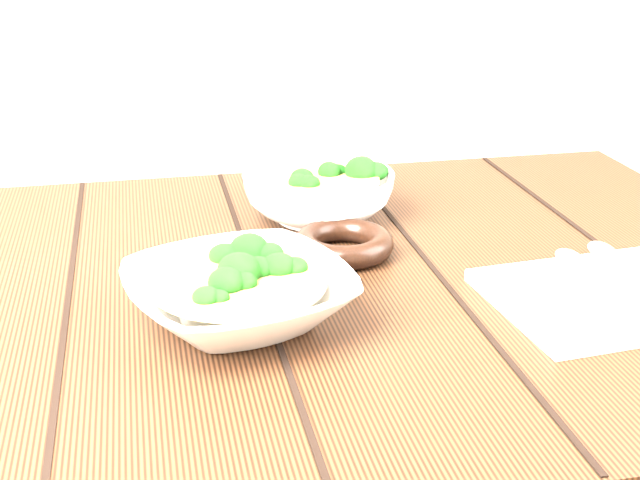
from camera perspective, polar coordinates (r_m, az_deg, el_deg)
table at (r=1.03m, az=-2.76°, el=-8.66°), size 1.20×0.80×0.75m
soup_bowl_front at (r=0.88m, az=-5.20°, el=-3.51°), size 0.27×0.27×0.06m
soup_bowl_back at (r=1.15m, az=-0.10°, el=2.98°), size 0.21×0.21×0.07m
trivet at (r=1.04m, az=1.51°, el=-0.22°), size 0.16×0.16×0.03m
napkin at (r=0.97m, az=17.88°, el=-3.48°), size 0.25×0.21×0.01m
spoon_left at (r=1.00m, az=16.36°, el=-1.94°), size 0.05×0.19×0.01m
spoon_right at (r=1.03m, az=18.14°, el=-1.41°), size 0.06×0.19×0.01m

